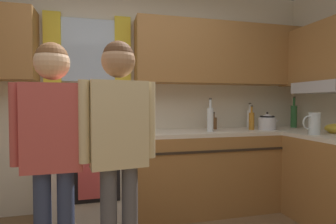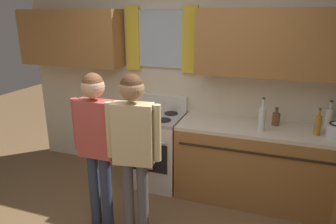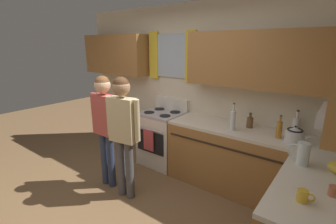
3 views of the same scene
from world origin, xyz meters
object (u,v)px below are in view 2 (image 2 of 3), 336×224
bottle_tall_clear (262,118)px  bottle_oil_amber (318,125)px  stove_oven (155,148)px  bottle_squat_brown (276,119)px  bottle_milk_white (329,118)px  adult_in_plaid (134,140)px  adult_left (96,135)px

bottle_tall_clear → bottle_oil_amber: size_ratio=1.28×
stove_oven → bottle_squat_brown: 1.50m
stove_oven → bottle_oil_amber: bearing=-1.3°
stove_oven → bottle_tall_clear: bottle_tall_clear is taller
bottle_milk_white → bottle_oil_amber: size_ratio=1.09×
bottle_milk_white → bottle_oil_amber: 0.29m
bottle_oil_amber → stove_oven: bearing=178.7°
bottle_squat_brown → bottle_oil_amber: bearing=-22.5°
bottle_squat_brown → bottle_tall_clear: bearing=-120.8°
adult_in_plaid → bottle_squat_brown: bearing=44.9°
bottle_milk_white → bottle_tall_clear: bottle_tall_clear is taller
bottle_tall_clear → bottle_squat_brown: bearing=59.2°
bottle_oil_amber → adult_in_plaid: adult_in_plaid is taller
bottle_squat_brown → adult_in_plaid: bearing=-135.1°
bottle_milk_white → bottle_squat_brown: bottle_milk_white is taller
stove_oven → adult_in_plaid: (0.22, -1.06, 0.55)m
bottle_tall_clear → adult_left: size_ratio=0.23×
stove_oven → adult_left: (-0.19, -1.02, 0.54)m
stove_oven → bottle_tall_clear: size_ratio=3.00×
bottle_tall_clear → adult_left: adult_left is taller
bottle_squat_brown → adult_left: adult_left is taller
bottle_tall_clear → adult_left: (-1.46, -0.90, -0.04)m
bottle_milk_white → bottle_tall_clear: size_ratio=0.85×
bottle_oil_amber → bottle_squat_brown: (-0.41, 0.17, -0.03)m
stove_oven → adult_in_plaid: 1.21m
bottle_milk_white → adult_in_plaid: bearing=-143.7°
stove_oven → bottle_oil_amber: 1.90m
bottle_tall_clear → bottle_oil_amber: 0.56m
bottle_squat_brown → adult_in_plaid: 1.68m
bottle_tall_clear → bottle_squat_brown: size_ratio=1.79×
bottle_oil_amber → adult_left: bearing=-154.0°
bottle_oil_amber → bottle_squat_brown: bearing=157.5°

